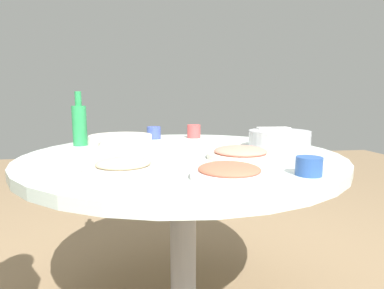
# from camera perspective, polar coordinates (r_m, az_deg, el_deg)

# --- Properties ---
(round_dining_table) EXTENTS (1.25, 1.25, 0.76)m
(round_dining_table) POSITION_cam_1_polar(r_m,az_deg,el_deg) (1.26, -1.74, -5.92)
(round_dining_table) COLOR #99999E
(round_dining_table) RESTS_ON ground
(rice_bowl) EXTENTS (0.27, 0.27, 0.08)m
(rice_bowl) POSITION_cam_1_polar(r_m,az_deg,el_deg) (1.40, 16.13, 1.06)
(rice_bowl) COLOR #B2B5BA
(rice_bowl) RESTS_ON round_dining_table
(soup_bowl) EXTENTS (0.27, 0.27, 0.06)m
(soup_bowl) POSITION_cam_1_polar(r_m,az_deg,el_deg) (1.36, -13.32, 0.43)
(soup_bowl) COLOR white
(soup_bowl) RESTS_ON round_dining_table
(dish_noodles) EXTENTS (0.25, 0.25, 0.04)m
(dish_noodles) POSITION_cam_1_polar(r_m,az_deg,el_deg) (0.94, -12.83, -3.94)
(dish_noodles) COLOR silver
(dish_noodles) RESTS_ON round_dining_table
(dish_tofu_braise) EXTENTS (0.22, 0.22, 0.04)m
(dish_tofu_braise) POSITION_cam_1_polar(r_m,az_deg,el_deg) (0.83, 7.05, -5.15)
(dish_tofu_braise) COLOR white
(dish_tofu_braise) RESTS_ON round_dining_table
(dish_shrimp) EXTENTS (0.25, 0.25, 0.04)m
(dish_shrimp) POSITION_cam_1_polar(r_m,az_deg,el_deg) (1.12, 9.14, -1.63)
(dish_shrimp) COLOR silver
(dish_shrimp) RESTS_ON round_dining_table
(green_bottle) EXTENTS (0.07, 0.07, 0.25)m
(green_bottle) POSITION_cam_1_polar(r_m,az_deg,el_deg) (1.50, -20.51, 3.66)
(green_bottle) COLOR #288C4A
(green_bottle) RESTS_ON round_dining_table
(tea_cup_near) EXTENTS (0.08, 0.08, 0.07)m
(tea_cup_near) POSITION_cam_1_polar(r_m,az_deg,el_deg) (1.66, -7.23, 2.22)
(tea_cup_near) COLOR #3B4D9B
(tea_cup_near) RESTS_ON round_dining_table
(tea_cup_far) EXTENTS (0.07, 0.07, 0.05)m
(tea_cup_far) POSITION_cam_1_polar(r_m,az_deg,el_deg) (0.92, 21.22, -3.83)
(tea_cup_far) COLOR #294F98
(tea_cup_far) RESTS_ON round_dining_table
(tea_cup_side) EXTENTS (0.07, 0.07, 0.07)m
(tea_cup_side) POSITION_cam_1_polar(r_m,az_deg,el_deg) (1.69, 0.34, 2.51)
(tea_cup_side) COLOR #C74645
(tea_cup_side) RESTS_ON round_dining_table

